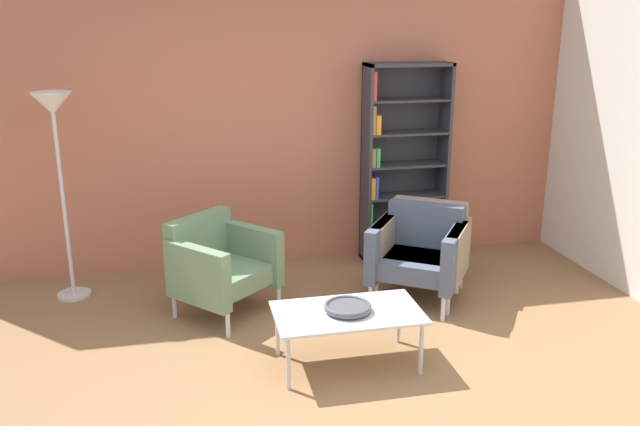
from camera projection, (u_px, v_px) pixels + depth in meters
ground_plane at (339, 392)px, 4.26m from camera, size 8.32×8.32×0.00m
brick_back_panel at (278, 112)px, 6.14m from camera, size 6.40×0.12×2.90m
bookshelf_tall at (399, 165)px, 6.32m from camera, size 0.80×0.30×1.90m
coffee_table_low at (348, 316)px, 4.49m from camera, size 1.00×0.56×0.40m
decorative_bowl at (348, 307)px, 4.47m from camera, size 0.32×0.32×0.05m
armchair_corner_red at (418, 252)px, 5.54m from camera, size 0.94×0.93×0.78m
armchair_by_bookshelf at (220, 264)px, 5.29m from camera, size 0.95×0.95×0.78m
armchair_spare_guest at (423, 248)px, 5.65m from camera, size 0.94×0.93×0.78m
floor_lamp_torchiere at (55, 129)px, 5.28m from camera, size 0.32×0.32×1.74m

